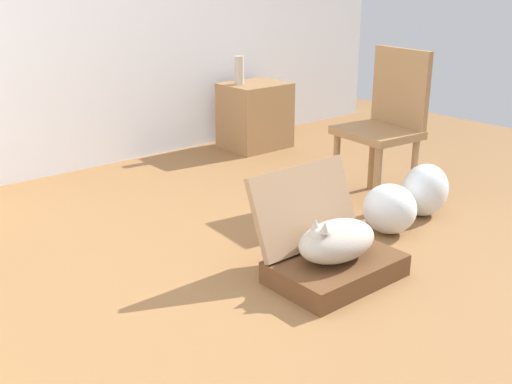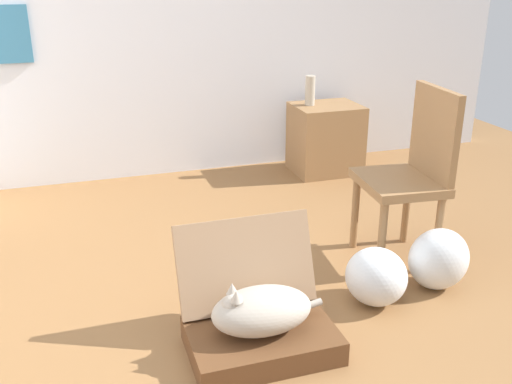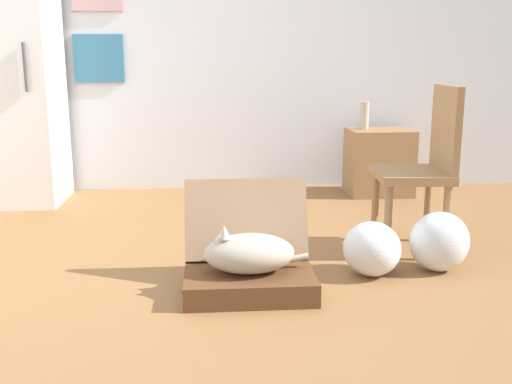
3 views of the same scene
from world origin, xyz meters
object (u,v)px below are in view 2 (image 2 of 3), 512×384
Objects in this scene: plastic_bag_white at (376,277)px; side_table at (325,139)px; suitcase_base at (262,340)px; chair at (412,169)px; cat at (260,310)px; plastic_bag_clear at (439,259)px; vase_tall at (310,91)px.

side_table reaches higher than plastic_bag_white.
chair is at bearing 29.16° from suitcase_base.
chair reaches higher than suitcase_base.
side_table reaches higher than cat.
plastic_bag_clear is at bearing 13.01° from suitcase_base.
vase_tall reaches higher than side_table.
vase_tall is at bearing 62.59° from cat.
side_table is (1.26, 2.14, 0.07)m from cat.
chair is at bearing 86.00° from plastic_bag_clear.
side_table is at bearing -18.05° from vase_tall.
cat is at bearing 177.19° from suitcase_base.
side_table is (1.25, 2.14, 0.22)m from suitcase_base.
plastic_bag_clear is (0.38, 0.03, 0.02)m from plastic_bag_white.
side_table is at bearing 83.74° from plastic_bag_clear.
suitcase_base is at bearing -166.99° from plastic_bag_clear.
vase_tall is (1.13, 2.18, 0.46)m from cat.
vase_tall is (-0.13, 0.04, 0.39)m from side_table.
side_table reaches higher than suitcase_base.
chair is at bearing -91.90° from vase_tall.
suitcase_base is 0.70m from plastic_bag_white.
suitcase_base is at bearing -55.82° from chair.
chair is (-0.18, -1.54, 0.26)m from side_table.
cat is at bearing -117.41° from vase_tall.
side_table is (0.59, 1.93, 0.13)m from plastic_bag_white.
cat reaches higher than suitcase_base.
cat is 2.50m from vase_tall.
plastic_bag_white is 0.57× the size of side_table.
cat is at bearing -120.54° from side_table.
plastic_bag_clear is at bearing 1.01° from chair.
side_table is at bearing 59.46° from cat.
plastic_bag_clear reaches higher than plastic_bag_white.
plastic_bag_white is at bearing -106.93° from side_table.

